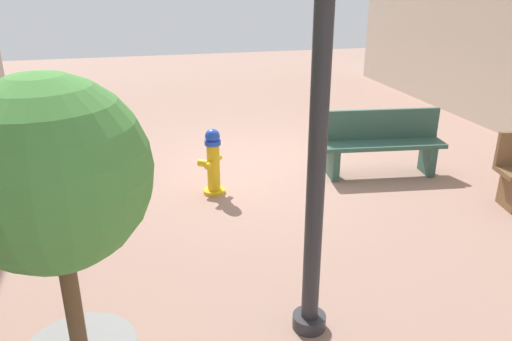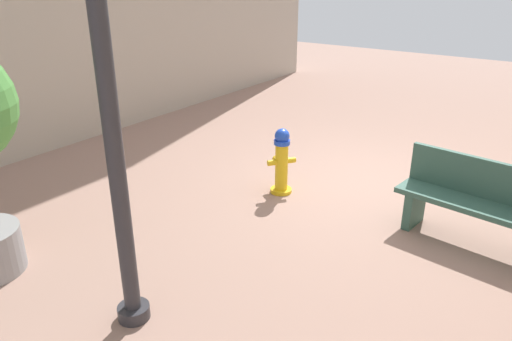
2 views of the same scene
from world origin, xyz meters
TOP-DOWN VIEW (x-y plane):
  - ground_plane at (0.00, 0.00)m, footprint 23.40×23.40m
  - fire_hydrant at (0.81, 0.90)m, footprint 0.35×0.36m
  - bench_near at (-1.69, 0.79)m, footprint 1.84×0.66m
  - planter_tree at (2.24, 4.19)m, footprint 1.16×1.16m
  - street_lamp at (0.48, 3.82)m, footprint 0.36×0.36m

SIDE VIEW (x-z plane):
  - ground_plane at x=0.00m, z-range 0.00..0.00m
  - fire_hydrant at x=0.81m, z-range 0.00..0.91m
  - bench_near at x=-1.69m, z-range 0.03..0.98m
  - planter_tree at x=2.24m, z-range 0.36..2.66m
  - street_lamp at x=0.48m, z-range 0.49..4.72m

